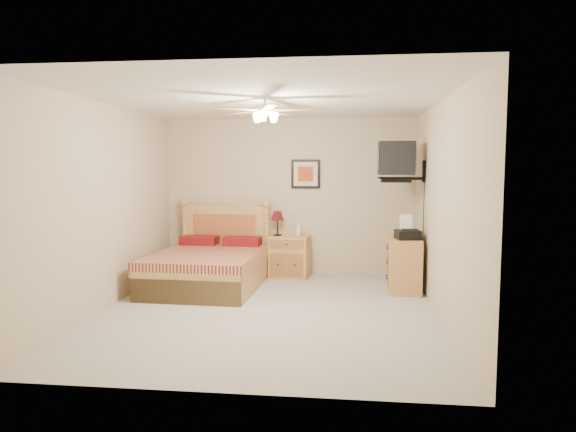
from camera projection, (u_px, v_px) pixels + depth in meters
name	position (u px, v px, depth m)	size (l,w,h in m)	color
floor	(268.00, 312.00, 6.15)	(4.50, 4.50, 0.00)	#A49E95
ceiling	(267.00, 100.00, 5.91)	(4.00, 4.50, 0.04)	white
wall_back	(289.00, 197.00, 8.26)	(4.00, 0.04, 2.50)	#C3AF90
wall_front	(222.00, 231.00, 3.80)	(4.00, 0.04, 2.50)	#C3AF90
wall_left	(106.00, 206.00, 6.26)	(0.04, 4.50, 2.50)	#C3AF90
wall_right	(442.00, 209.00, 5.81)	(0.04, 4.50, 2.50)	#C3AF90
bed	(207.00, 245.00, 7.32)	(1.46, 1.91, 1.24)	olive
nightstand	(290.00, 256.00, 8.10)	(0.60, 0.45, 0.65)	#BE7841
table_lamp	(277.00, 223.00, 8.10)	(0.21, 0.21, 0.39)	#5C1215
lotion_bottle	(299.00, 229.00, 8.09)	(0.08, 0.08, 0.22)	white
framed_picture	(306.00, 174.00, 8.17)	(0.46, 0.04, 0.46)	black
dresser	(404.00, 265.00, 7.11)	(0.44, 0.63, 0.75)	#B4744D
fax_machine	(408.00, 227.00, 6.98)	(0.31, 0.33, 0.33)	black
magazine_lower	(400.00, 235.00, 7.32)	(0.19, 0.25, 0.02)	#AEA18A
magazine_upper	(401.00, 233.00, 7.32)	(0.22, 0.30, 0.02)	gray
wall_tv	(407.00, 161.00, 7.11)	(0.56, 0.46, 0.58)	black
ceiling_fan	(265.00, 110.00, 5.73)	(1.14, 1.14, 0.28)	white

